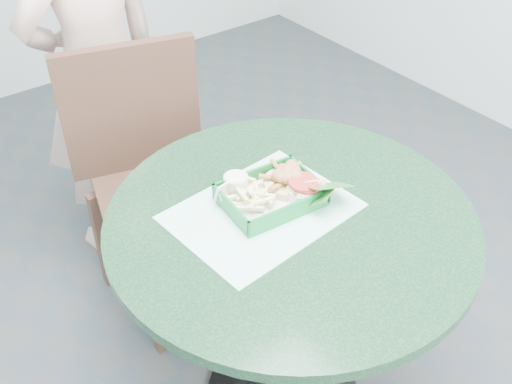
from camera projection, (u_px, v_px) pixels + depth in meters
cafe_table at (288, 270)px, 1.58m from camera, size 0.92×0.92×0.75m
dining_chair at (154, 166)px, 2.03m from camera, size 0.46×0.46×0.93m
diner_person at (100, 75)px, 2.11m from camera, size 0.58×0.43×1.48m
placemat at (262, 217)px, 1.49m from camera, size 0.46×0.36×0.00m
food_basket at (271, 204)px, 1.50m from camera, size 0.24×0.17×0.05m
crab_sandwich at (285, 181)px, 1.52m from camera, size 0.12×0.12×0.07m
fries_pile at (247, 201)px, 1.48m from camera, size 0.13×0.13×0.04m
sauce_ramekin at (235, 189)px, 1.50m from camera, size 0.06×0.06×0.04m
garnish_cup at (308, 193)px, 1.50m from camera, size 0.13×0.13×0.05m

